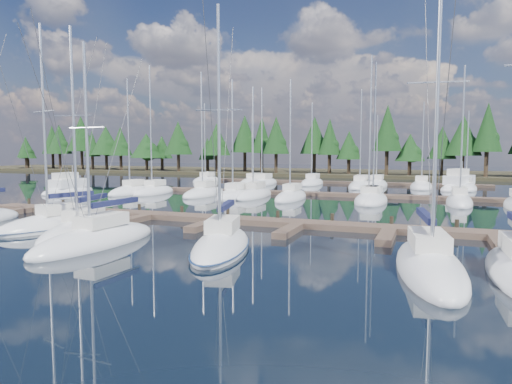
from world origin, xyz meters
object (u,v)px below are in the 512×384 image
at_px(front_sailboat_1, 54,225).
at_px(front_sailboat_4, 222,246).
at_px(front_sailboat_2, 82,232).
at_px(motor_yacht_left, 68,189).
at_px(front_sailboat_5, 429,266).
at_px(main_dock, 219,220).
at_px(front_sailboat_3, 97,240).
at_px(motor_yacht_right, 459,186).

bearing_deg(front_sailboat_1, front_sailboat_4, -8.57).
relative_size(front_sailboat_2, motor_yacht_left, 1.58).
height_order(front_sailboat_1, front_sailboat_5, front_sailboat_5).
bearing_deg(motor_yacht_left, main_dock, -28.16).
height_order(front_sailboat_2, front_sailboat_3, front_sailboat_2).
height_order(front_sailboat_2, front_sailboat_5, front_sailboat_5).
relative_size(front_sailboat_2, front_sailboat_5, 0.91).
distance_m(front_sailboat_1, front_sailboat_2, 3.72).
relative_size(front_sailboat_4, front_sailboat_5, 0.91).
height_order(main_dock, motor_yacht_right, motor_yacht_right).
xyz_separation_m(front_sailboat_1, front_sailboat_2, (3.47, -1.33, -0.00)).
height_order(front_sailboat_3, front_sailboat_4, front_sailboat_4).
bearing_deg(front_sailboat_4, motor_yacht_left, 144.06).
bearing_deg(front_sailboat_2, motor_yacht_right, 62.11).
bearing_deg(front_sailboat_1, motor_yacht_left, 131.43).
bearing_deg(front_sailboat_3, front_sailboat_2, 145.91).
bearing_deg(front_sailboat_5, main_dock, 148.22).
height_order(front_sailboat_3, motor_yacht_left, front_sailboat_3).
relative_size(main_dock, front_sailboat_1, 3.10).
distance_m(main_dock, front_sailboat_2, 9.52).
relative_size(main_dock, front_sailboat_5, 3.01).
height_order(main_dock, front_sailboat_3, front_sailboat_3).
relative_size(main_dock, front_sailboat_2, 3.30).
xyz_separation_m(main_dock, front_sailboat_4, (4.13, -8.29, 0.08)).
xyz_separation_m(front_sailboat_1, front_sailboat_4, (13.33, -2.01, -0.01)).
bearing_deg(main_dock, front_sailboat_3, -107.75).
xyz_separation_m(main_dock, front_sailboat_3, (-3.02, -9.44, 0.07)).
bearing_deg(main_dock, front_sailboat_1, -145.71).
xyz_separation_m(front_sailboat_4, front_sailboat_5, (10.26, -0.62, 0.01)).
height_order(main_dock, front_sailboat_5, front_sailboat_5).
relative_size(front_sailboat_4, motor_yacht_left, 1.57).
bearing_deg(front_sailboat_4, front_sailboat_1, 171.43).
bearing_deg(front_sailboat_2, front_sailboat_1, 159.09).
xyz_separation_m(front_sailboat_5, motor_yacht_left, (-42.33, 23.87, 0.18)).
bearing_deg(main_dock, motor_yacht_left, 151.84).
distance_m(motor_yacht_left, motor_yacht_right, 51.16).
height_order(front_sailboat_3, front_sailboat_5, front_sailboat_5).
xyz_separation_m(front_sailboat_2, front_sailboat_3, (2.71, -1.84, -0.01)).
distance_m(front_sailboat_4, motor_yacht_right, 47.72).
relative_size(front_sailboat_1, motor_yacht_left, 1.68).
relative_size(front_sailboat_1, front_sailboat_2, 1.06).
bearing_deg(main_dock, front_sailboat_4, -63.53).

